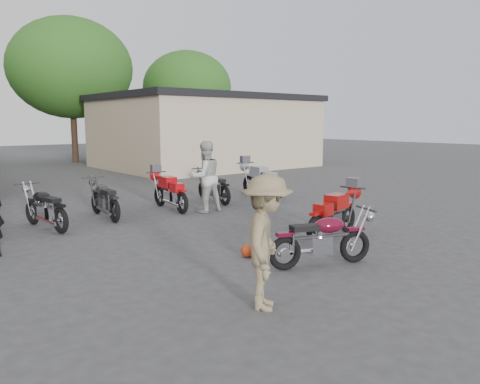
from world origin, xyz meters
TOP-DOWN VIEW (x-y plane):
  - ground at (0.00, 0.00)m, footprint 90.00×90.00m
  - stucco_building at (8.50, 15.00)m, footprint 10.00×8.00m
  - tree_2 at (4.00, 22.00)m, footprint 7.04×7.04m
  - tree_3 at (12.00, 22.00)m, footprint 6.08×6.08m
  - vintage_motorcycle at (-0.20, -0.81)m, footprint 1.90×1.18m
  - sportbike at (1.46, 0.34)m, footprint 1.96×0.98m
  - helmet at (-0.83, 0.38)m, footprint 0.33×0.33m
  - person_light at (1.03, 4.34)m, footprint 0.98×0.79m
  - person_tan at (-2.13, -1.52)m, footprint 1.28×1.25m
  - row_bike_2 at (-2.92, 4.99)m, footprint 0.88×1.93m
  - row_bike_3 at (-1.38, 5.31)m, footprint 0.75×1.89m
  - row_bike_4 at (0.45, 5.21)m, footprint 0.77×1.92m
  - row_bike_5 at (2.11, 5.47)m, footprint 0.85×1.91m
  - row_bike_6 at (3.78, 5.18)m, footprint 0.92×2.10m

SIDE VIEW (x-z plane):
  - ground at x=0.00m, z-range 0.00..0.00m
  - helmet at x=-0.83m, z-range 0.00..0.24m
  - vintage_motorcycle at x=-0.20m, z-range 0.00..1.05m
  - row_bike_5 at x=2.11m, z-range 0.00..1.07m
  - row_bike_3 at x=-1.38m, z-range 0.00..1.07m
  - row_bike_2 at x=-2.92m, z-range 0.00..1.08m
  - row_bike_4 at x=0.45m, z-range 0.00..1.09m
  - sportbike at x=1.46m, z-range 0.00..1.09m
  - row_bike_6 at x=3.78m, z-range 0.00..1.18m
  - person_tan at x=-2.13m, z-range 0.00..1.76m
  - person_light at x=1.03m, z-range 0.00..1.90m
  - stucco_building at x=8.50m, z-range 0.00..3.50m
  - tree_3 at x=12.00m, z-range 0.00..7.60m
  - tree_2 at x=4.00m, z-range 0.00..8.80m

